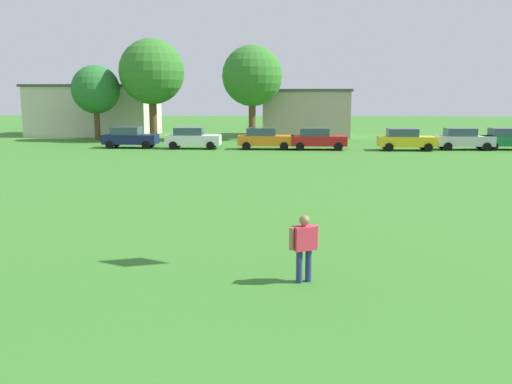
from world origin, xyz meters
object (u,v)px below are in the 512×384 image
(parked_car_orange_2, at_px, (265,138))
(parked_car_green_6, at_px, (508,139))
(adult_bystander, at_px, (304,243))
(parked_car_yellow_4, at_px, (405,139))
(parked_car_silver_5, at_px, (463,139))
(tree_far_left, at_px, (96,90))
(parked_car_red_3, at_px, (318,139))
(parked_car_white_1, at_px, (192,138))
(tree_center, at_px, (152,72))
(parked_car_navy_0, at_px, (130,137))
(tree_far_right, at_px, (252,76))

(parked_car_orange_2, height_order, parked_car_green_6, same)
(adult_bystander, bearing_deg, parked_car_yellow_4, 49.90)
(adult_bystander, xyz_separation_m, parked_car_silver_5, (13.13, 32.40, -0.08))
(tree_far_left, bearing_deg, parked_car_red_3, -21.34)
(parked_car_silver_5, distance_m, parked_car_green_6, 3.53)
(adult_bystander, relative_size, parked_car_yellow_4, 0.37)
(adult_bystander, xyz_separation_m, tree_far_left, (-18.36, 39.70, 3.75))
(parked_car_silver_5, bearing_deg, parked_car_white_1, -179.00)
(adult_bystander, bearing_deg, parked_car_white_1, 79.17)
(tree_far_left, distance_m, tree_center, 5.54)
(parked_car_red_3, distance_m, parked_car_green_6, 14.85)
(adult_bystander, distance_m, parked_car_green_6, 36.64)
(adult_bystander, distance_m, parked_car_yellow_4, 32.74)
(parked_car_navy_0, relative_size, parked_car_white_1, 1.00)
(parked_car_navy_0, bearing_deg, parked_car_white_1, -4.06)
(parked_car_orange_2, bearing_deg, tree_far_right, 99.77)
(parked_car_green_6, relative_size, tree_far_right, 0.49)
(parked_car_red_3, relative_size, tree_far_left, 0.62)
(parked_car_white_1, height_order, parked_car_orange_2, same)
(tree_far_left, relative_size, tree_center, 0.75)
(parked_car_yellow_4, xyz_separation_m, tree_far_left, (-26.90, 8.09, 3.83))
(adult_bystander, bearing_deg, parked_car_silver_5, 42.96)
(adult_bystander, bearing_deg, tree_far_left, 89.84)
(parked_car_red_3, bearing_deg, parked_car_orange_2, 178.71)
(adult_bystander, height_order, tree_far_right, tree_far_right)
(parked_car_orange_2, distance_m, parked_car_red_3, 4.15)
(parked_car_white_1, height_order, parked_car_yellow_4, same)
(parked_car_white_1, bearing_deg, parked_car_navy_0, 175.94)
(tree_far_left, bearing_deg, tree_center, 0.74)
(parked_car_white_1, bearing_deg, parked_car_red_3, -1.23)
(parked_car_green_6, bearing_deg, tree_center, 166.51)
(tree_far_left, bearing_deg, parked_car_silver_5, -13.05)
(parked_car_silver_5, bearing_deg, parked_car_green_6, 3.96)
(tree_far_right, bearing_deg, parked_car_orange_2, -80.23)
(tree_center, bearing_deg, adult_bystander, -71.82)
(adult_bystander, distance_m, parked_car_orange_2, 31.99)
(adult_bystander, height_order, parked_car_white_1, parked_car_white_1)
(parked_car_navy_0, distance_m, parked_car_red_3, 15.07)
(parked_car_orange_2, xyz_separation_m, parked_car_green_6, (18.98, 0.73, 0.00))
(parked_car_navy_0, bearing_deg, parked_car_yellow_4, -2.07)
(parked_car_yellow_4, bearing_deg, parked_car_green_6, 7.27)
(parked_car_orange_2, relative_size, parked_car_red_3, 1.00)
(parked_car_navy_0, relative_size, parked_car_red_3, 1.00)
(tree_far_left, height_order, tree_center, tree_center)
(parked_car_navy_0, relative_size, tree_far_left, 0.62)
(adult_bystander, relative_size, parked_car_green_6, 0.37)
(parked_car_white_1, height_order, tree_far_right, tree_far_right)
(parked_car_red_3, bearing_deg, parked_car_green_6, 3.19)
(parked_car_red_3, distance_m, tree_far_right, 12.04)
(parked_car_orange_2, height_order, parked_car_red_3, same)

